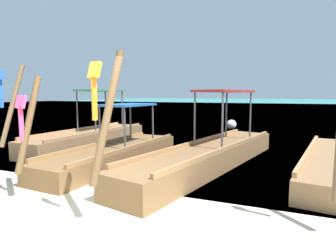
% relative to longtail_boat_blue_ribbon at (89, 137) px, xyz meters
% --- Properties ---
extents(ground, '(120.00, 120.00, 0.00)m').
position_rel_longtail_boat_blue_ribbon_xyz_m(ground, '(3.69, -5.19, -0.35)').
color(ground, beige).
extents(sea_water, '(120.00, 120.00, 0.00)m').
position_rel_longtail_boat_blue_ribbon_xyz_m(sea_water, '(3.69, 56.53, -0.35)').
color(sea_water, '#2DB29E').
rests_on(sea_water, ground).
extents(longtail_boat_blue_ribbon, '(1.48, 6.12, 2.71)m').
position_rel_longtail_boat_blue_ribbon_xyz_m(longtail_boat_blue_ribbon, '(0.00, 0.00, 0.00)').
color(longtail_boat_blue_ribbon, olive).
rests_on(longtail_boat_blue_ribbon, ground).
extents(longtail_boat_pink_ribbon, '(1.51, 5.55, 2.26)m').
position_rel_longtail_boat_blue_ribbon_xyz_m(longtail_boat_pink_ribbon, '(2.23, -1.76, -0.05)').
color(longtail_boat_pink_ribbon, brown).
rests_on(longtail_boat_pink_ribbon, ground).
extents(longtail_boat_orange_ribbon, '(2.59, 7.32, 2.60)m').
position_rel_longtail_boat_blue_ribbon_xyz_m(longtail_boat_orange_ribbon, '(4.76, -1.15, -0.01)').
color(longtail_boat_orange_ribbon, brown).
rests_on(longtail_boat_orange_ribbon, ground).
extents(mooring_buoy_near, '(0.53, 0.53, 0.53)m').
position_rel_longtail_boat_blue_ribbon_xyz_m(mooring_buoy_near, '(3.92, 7.00, -0.08)').
color(mooring_buoy_near, white).
rests_on(mooring_buoy_near, sea_water).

